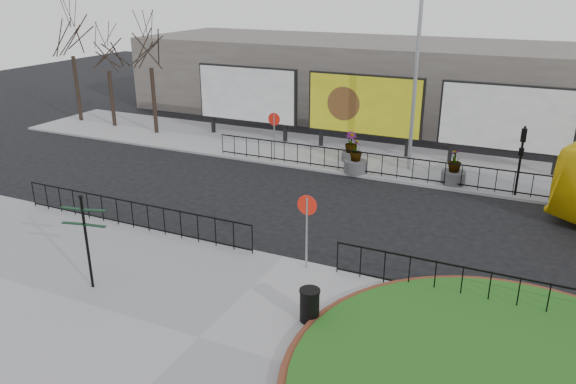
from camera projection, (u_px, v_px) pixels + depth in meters
The scene contains 22 objects.
ground at pixel (283, 260), 18.66m from camera, with size 90.00×90.00×0.00m, color black.
pavement_near at pixel (200, 339), 14.40m from camera, with size 30.00×10.00×0.12m, color gray.
pavement_far at pixel (384, 160), 28.81m from camera, with size 44.00×6.00×0.12m, color gray.
railing_near_left at pixel (132, 214), 20.55m from camera, with size 10.00×0.10×1.10m, color black, non-canonical shape.
railing_near_right at pixel (489, 289), 15.58m from camera, with size 9.00×0.10×1.10m, color black, non-canonical shape.
railing_far at pixel (390, 166), 25.91m from camera, with size 18.00×0.10×1.10m, color black, non-canonical shape.
speed_sign_far at pixel (274, 126), 27.94m from camera, with size 0.64×0.07×2.47m.
speed_sign_near at pixel (307, 216), 17.25m from camera, with size 0.64×0.07×2.47m.
billboard_left at pixel (247, 95), 32.11m from camera, with size 6.20×0.31×4.10m.
billboard_mid at pixel (364, 105), 29.33m from camera, with size 6.20×0.31×4.10m.
billboard_right at pixel (506, 118), 26.55m from camera, with size 6.20×0.31×4.10m.
lamp_post at pixel (416, 71), 25.68m from camera, with size 0.74×0.18×9.23m.
signal_pole_a at pixel (522, 151), 23.25m from camera, with size 0.22×0.26×3.00m.
tree_left at pixel (152, 74), 32.69m from camera, with size 2.00×2.00×7.00m, color #2D2119, non-canonical shape.
tree_mid at pixel (109, 76), 34.48m from camera, with size 2.00×2.00×6.20m, color #2D2119, non-canonical shape.
tree_far at pixel (74, 62), 35.61m from camera, with size 2.00×2.00×7.50m, color #2D2119, non-canonical shape.
building_backdrop at pixel (429, 83), 36.42m from camera, with size 40.00×10.00×5.00m, color slate.
fingerpost_sign at pixel (85, 233), 16.14m from camera, with size 1.38×0.50×2.94m.
litter_bin at pixel (310, 305), 14.94m from camera, with size 0.57×0.57×0.94m.
planter_a at pixel (350, 149), 28.32m from camera, with size 0.87×0.87×1.50m.
planter_b at pixel (356, 161), 26.65m from camera, with size 1.10×1.10×1.63m.
planter_c at pixel (454, 171), 25.16m from camera, with size 1.08×1.08×1.61m.
Camera 1 is at (7.21, -15.03, 8.67)m, focal length 35.00 mm.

